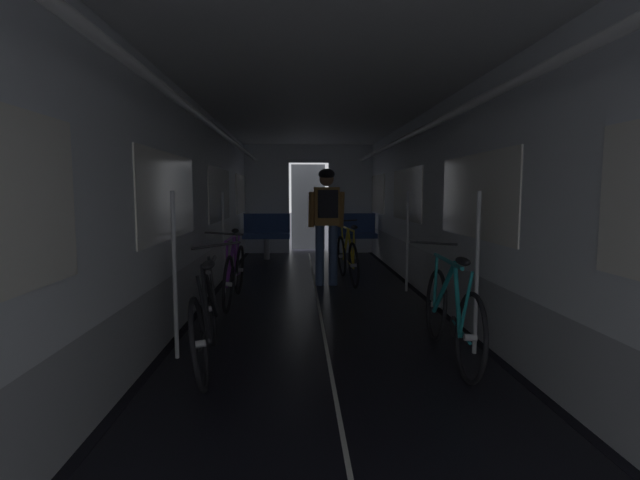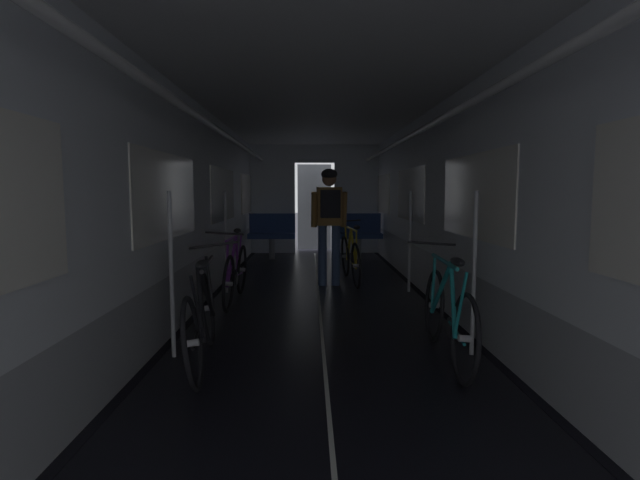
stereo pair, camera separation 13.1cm
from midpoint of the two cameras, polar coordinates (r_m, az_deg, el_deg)
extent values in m
cube|color=black|center=(5.42, -15.83, -9.28)|extent=(0.08, 11.50, 0.01)
cube|color=black|center=(5.52, 14.42, -8.98)|extent=(0.08, 11.50, 0.01)
cube|color=beige|center=(5.29, -0.57, -9.46)|extent=(0.03, 11.27, 0.00)
cube|color=#9EA0A5|center=(5.38, -16.96, -6.19)|extent=(0.12, 11.50, 0.60)
cube|color=silver|center=(5.27, -17.36, 6.96)|extent=(0.12, 11.50, 1.85)
cube|color=white|center=(4.69, -18.30, 4.98)|extent=(0.02, 1.90, 0.80)
cube|color=white|center=(7.50, -12.38, 5.32)|extent=(0.02, 1.90, 0.80)
cube|color=white|center=(10.35, -9.70, 5.45)|extent=(0.02, 1.90, 0.80)
cube|color=yellow|center=(5.36, -16.31, 5.10)|extent=(0.01, 0.20, 0.28)
cylinder|color=white|center=(5.24, -13.85, 13.38)|extent=(0.07, 11.04, 0.07)
cylinder|color=#B7BABF|center=(4.15, -17.82, -4.09)|extent=(0.04, 0.04, 1.40)
cylinder|color=#B7BABF|center=(6.67, -12.00, -0.31)|extent=(0.04, 0.04, 1.40)
cube|color=#9EA0A5|center=(5.48, 15.50, -5.93)|extent=(0.12, 11.50, 0.60)
cube|color=silver|center=(5.37, 15.85, 6.98)|extent=(0.12, 11.50, 1.85)
cube|color=white|center=(4.81, 17.23, 5.02)|extent=(0.02, 1.90, 0.80)
cube|color=white|center=(7.57, 9.81, 5.37)|extent=(0.02, 1.90, 0.80)
cube|color=white|center=(10.40, 6.39, 5.50)|extent=(0.02, 1.90, 0.80)
cube|color=yellow|center=(5.01, 16.38, 5.07)|extent=(0.01, 0.20, 0.28)
cylinder|color=white|center=(5.32, 12.46, 13.29)|extent=(0.07, 11.04, 0.07)
cylinder|color=#B7BABF|center=(4.26, 17.38, -3.83)|extent=(0.04, 0.04, 1.40)
cylinder|color=#B7BABF|center=(6.74, 9.82, -0.20)|extent=(0.04, 0.04, 1.40)
cube|color=silver|center=(10.93, -6.69, 4.85)|extent=(1.00, 0.12, 2.45)
cube|color=silver|center=(10.97, 3.29, 4.88)|extent=(1.00, 0.12, 2.45)
cube|color=silver|center=(10.94, -1.71, 10.26)|extent=(0.90, 0.12, 0.40)
cube|color=#4C4F54|center=(11.61, -1.75, 3.95)|extent=(0.81, 0.04, 2.05)
cube|color=silver|center=(5.22, -0.59, 18.14)|extent=(3.14, 11.62, 0.12)
cylinder|color=gray|center=(9.94, -6.76, -1.04)|extent=(0.12, 0.12, 0.44)
cube|color=#2D4784|center=(9.91, -6.78, 0.51)|extent=(0.96, 0.44, 0.10)
cube|color=#2D4784|center=(10.08, -6.72, 2.02)|extent=(0.96, 0.08, 0.40)
torus|color=gray|center=(10.14, -9.15, 3.14)|extent=(0.14, 0.14, 0.02)
cylinder|color=gray|center=(9.98, 3.61, -0.99)|extent=(0.12, 0.12, 0.44)
cube|color=#2D4784|center=(9.95, 3.62, 0.55)|extent=(0.96, 0.44, 0.10)
cube|color=#2D4784|center=(10.12, 3.51, 2.06)|extent=(0.96, 0.08, 0.40)
torus|color=gray|center=(10.10, 1.07, 3.20)|extent=(0.14, 0.14, 0.02)
torus|color=black|center=(6.61, -10.13, -3.53)|extent=(0.08, 0.67, 0.67)
cylinder|color=#B2B2B7|center=(6.61, -10.13, -3.53)|extent=(0.09, 0.05, 0.06)
torus|color=black|center=(5.61, -11.58, -5.20)|extent=(0.08, 0.67, 0.67)
cylinder|color=#B2B2B7|center=(5.61, -11.58, -5.20)|extent=(0.09, 0.05, 0.06)
cylinder|color=purple|center=(5.89, -11.25, -2.52)|extent=(0.08, 0.54, 0.56)
cylinder|color=purple|center=(6.29, -10.66, -1.99)|extent=(0.07, 0.34, 0.55)
cylinder|color=purple|center=(6.01, -11.22, 0.19)|extent=(0.04, 0.82, 0.04)
cylinder|color=purple|center=(6.51, -10.38, -1.52)|extent=(0.06, 0.16, 0.49)
cylinder|color=purple|center=(6.39, -10.39, -4.05)|extent=(0.03, 0.45, 0.07)
cylinder|color=purple|center=(5.61, -11.73, -2.71)|extent=(0.06, 0.09, 0.49)
cylinder|color=black|center=(6.18, -10.68, -4.61)|extent=(0.02, 0.17, 0.17)
ellipsoid|color=black|center=(6.43, -10.66, 1.09)|extent=(0.10, 0.24, 0.07)
cylinder|color=black|center=(5.55, -12.05, 0.75)|extent=(0.44, 0.03, 0.05)
torus|color=black|center=(3.53, -15.29, -11.90)|extent=(0.19, 0.68, 0.67)
cylinder|color=#B2B2B7|center=(3.53, -15.29, -11.90)|extent=(0.10, 0.06, 0.06)
torus|color=black|center=(4.51, -13.87, -7.99)|extent=(0.19, 0.68, 0.67)
cylinder|color=#B2B2B7|center=(4.51, -13.87, -7.99)|extent=(0.10, 0.06, 0.06)
cylinder|color=black|center=(4.15, -13.93, -6.08)|extent=(0.05, 0.55, 0.56)
cylinder|color=black|center=(3.75, -14.47, -7.36)|extent=(0.14, 0.34, 0.55)
cylinder|color=black|center=(3.95, -13.75, -2.80)|extent=(0.13, 0.82, 0.04)
cylinder|color=black|center=(3.53, -14.78, -7.83)|extent=(0.07, 0.17, 0.49)
cylinder|color=black|center=(3.75, -14.94, -11.19)|extent=(0.08, 0.45, 0.07)
cylinder|color=black|center=(4.42, -13.59, -5.05)|extent=(0.10, 0.08, 0.49)
cylinder|color=black|center=(3.97, -14.64, -10.56)|extent=(0.05, 0.17, 0.17)
ellipsoid|color=black|center=(3.52, -14.23, -2.87)|extent=(0.12, 0.25, 0.07)
cylinder|color=black|center=(4.39, -13.13, -0.63)|extent=(0.44, 0.07, 0.08)
torus|color=black|center=(3.69, 16.53, -11.11)|extent=(0.11, 0.67, 0.67)
cylinder|color=#B2B2B7|center=(3.69, 16.53, -11.11)|extent=(0.10, 0.05, 0.06)
torus|color=black|center=(4.64, 12.88, -7.53)|extent=(0.11, 0.67, 0.67)
cylinder|color=#B2B2B7|center=(4.64, 12.88, -7.53)|extent=(0.10, 0.05, 0.06)
cylinder|color=teal|center=(4.29, 13.72, -5.64)|extent=(0.06, 0.54, 0.56)
cylinder|color=teal|center=(3.91, 15.17, -6.81)|extent=(0.08, 0.34, 0.55)
cylinder|color=teal|center=(4.10, 14.10, -2.44)|extent=(0.07, 0.82, 0.04)
cylinder|color=teal|center=(3.69, 16.09, -7.21)|extent=(0.05, 0.17, 0.49)
cylinder|color=teal|center=(3.91, 15.58, -10.49)|extent=(0.05, 0.45, 0.07)
cylinder|color=teal|center=(4.56, 12.85, -4.66)|extent=(0.06, 0.09, 0.49)
cylinder|color=black|center=(4.12, 14.73, -9.93)|extent=(0.03, 0.17, 0.17)
ellipsoid|color=black|center=(3.68, 15.72, -2.46)|extent=(0.10, 0.24, 0.07)
cylinder|color=black|center=(4.53, 12.61, -0.37)|extent=(0.44, 0.04, 0.05)
cylinder|color=#384C75|center=(7.10, -0.56, -1.85)|extent=(0.13, 0.13, 0.90)
cylinder|color=#384C75|center=(7.12, 1.05, -1.83)|extent=(0.13, 0.13, 0.90)
cube|color=olive|center=(7.05, 0.25, 4.05)|extent=(0.37, 0.24, 0.56)
cylinder|color=olive|center=(7.05, -1.55, 3.64)|extent=(0.10, 0.20, 0.53)
cylinder|color=olive|center=(7.10, 2.00, 3.65)|extent=(0.10, 0.20, 0.53)
sphere|color=#9E7051|center=(7.05, 0.25, 7.30)|extent=(0.21, 0.21, 0.21)
ellipsoid|color=black|center=(7.05, 0.25, 7.87)|extent=(0.25, 0.29, 0.16)
cube|color=black|center=(6.88, 0.39, 4.34)|extent=(0.29, 0.17, 0.40)
torus|color=black|center=(6.90, 3.50, -3.05)|extent=(0.13, 0.67, 0.67)
cylinder|color=#B2B2B7|center=(6.90, 3.50, -3.05)|extent=(0.10, 0.06, 0.05)
torus|color=black|center=(7.90, 2.12, -1.93)|extent=(0.13, 0.67, 0.67)
cylinder|color=#B2B2B7|center=(7.90, 2.12, -1.93)|extent=(0.10, 0.06, 0.05)
cylinder|color=yellow|center=(7.56, 2.61, -0.60)|extent=(0.06, 0.54, 0.56)
cylinder|color=yellow|center=(7.16, 3.17, -0.96)|extent=(0.09, 0.34, 0.55)
cylinder|color=yellow|center=(7.39, 2.93, 1.31)|extent=(0.10, 0.82, 0.04)
cylinder|color=yellow|center=(6.94, 3.51, -0.99)|extent=(0.04, 0.17, 0.49)
cylinder|color=yellow|center=(7.12, 3.15, -2.96)|extent=(0.06, 0.45, 0.07)
cylinder|color=yellow|center=(7.84, 2.26, -0.20)|extent=(0.06, 0.09, 0.49)
cylinder|color=black|center=(7.35, 2.83, -2.87)|extent=(0.03, 0.17, 0.17)
ellipsoid|color=black|center=(6.96, 3.59, 1.53)|extent=(0.11, 0.25, 0.06)
cylinder|color=black|center=(7.84, 2.38, 2.30)|extent=(0.44, 0.06, 0.05)
camera|label=1|loc=(0.07, -90.69, -0.07)|focal=26.80mm
camera|label=2|loc=(0.07, 89.31, 0.07)|focal=26.80mm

